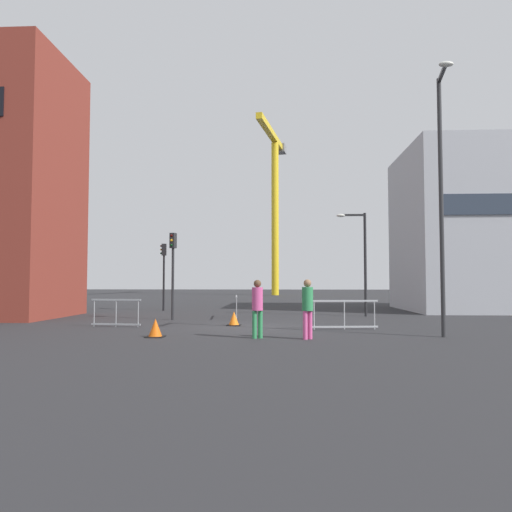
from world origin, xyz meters
TOP-DOWN VIEW (x-y plane):
  - ground at (0.00, 0.00)m, footprint 160.00×160.00m
  - office_block at (14.70, 11.19)m, footprint 11.90×8.58m
  - construction_crane at (0.50, 41.24)m, footprint 3.48×14.50m
  - streetlamp_tall at (6.33, -3.15)m, footprint 0.50×1.52m
  - streetlamp_short at (5.25, 5.93)m, footprint 1.49×0.24m
  - traffic_light_corner at (-3.77, 3.31)m, footprint 0.30×0.39m
  - traffic_light_verge at (-5.82, 10.00)m, footprint 0.39×0.28m
  - pedestrian_walking at (2.00, -3.78)m, footprint 0.34×0.34m
  - pedestrian_waiting at (0.45, -3.61)m, footprint 0.34×0.34m
  - safety_barrier_front at (-0.90, 4.09)m, footprint 0.29×2.52m
  - safety_barrier_left_run at (3.52, -0.72)m, footprint 2.49×0.33m
  - safety_barrier_mid_span at (-5.22, -0.14)m, footprint 2.00×0.25m
  - traffic_cone_orange at (-0.69, 0.68)m, footprint 0.55×0.55m
  - traffic_cone_by_barrier at (-2.81, -3.44)m, footprint 0.58×0.58m

SIDE VIEW (x-z plane):
  - ground at x=0.00m, z-range 0.00..0.00m
  - traffic_cone_orange at x=-0.69m, z-range -0.02..0.54m
  - traffic_cone_by_barrier at x=-2.81m, z-range -0.02..0.56m
  - safety_barrier_mid_span at x=-5.22m, z-range 0.02..1.10m
  - safety_barrier_left_run at x=3.52m, z-range 0.02..1.10m
  - safety_barrier_front at x=-0.90m, z-range 0.02..1.10m
  - pedestrian_waiting at x=0.45m, z-range 0.16..1.97m
  - pedestrian_walking at x=2.00m, z-range 0.16..1.99m
  - traffic_light_corner at x=-3.77m, z-range 0.68..4.68m
  - traffic_light_verge at x=-5.82m, z-range 0.69..4.69m
  - streetlamp_short at x=5.25m, z-range 0.55..5.78m
  - streetlamp_tall at x=6.33m, z-range 0.64..9.02m
  - office_block at x=14.70m, z-range 0.00..9.74m
  - construction_crane at x=0.50m, z-range 3.21..23.28m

